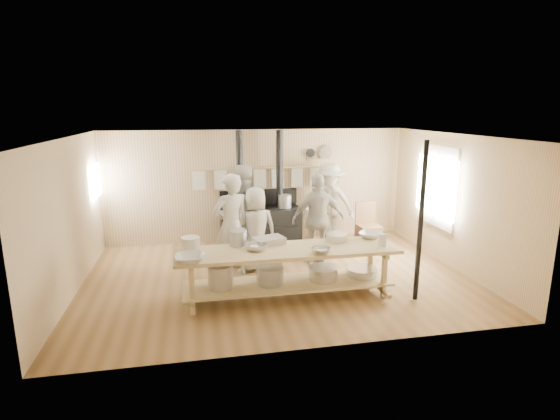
{
  "coord_description": "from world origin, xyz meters",
  "views": [
    {
      "loc": [
        -1.42,
        -7.48,
        3.06
      ],
      "look_at": [
        0.08,
        0.2,
        1.24
      ],
      "focal_mm": 28.0,
      "sensor_mm": 36.0,
      "label": 1
    }
  ],
  "objects_px": {
    "cook_center": "(256,229)",
    "prep_table": "(288,268)",
    "chair": "(368,234)",
    "stove": "(260,222)",
    "cook_far_left": "(231,226)",
    "cook_right": "(318,219)",
    "roasting_pan": "(269,241)",
    "cook_by_window": "(329,203)",
    "cook_left": "(241,216)"
  },
  "relations": [
    {
      "from": "stove",
      "to": "roasting_pan",
      "type": "height_order",
      "value": "stove"
    },
    {
      "from": "prep_table",
      "to": "cook_center",
      "type": "xyz_separation_m",
      "value": [
        -0.33,
        1.39,
        0.3
      ]
    },
    {
      "from": "stove",
      "to": "cook_left",
      "type": "height_order",
      "value": "stove"
    },
    {
      "from": "roasting_pan",
      "to": "stove",
      "type": "bearing_deg",
      "value": 84.61
    },
    {
      "from": "prep_table",
      "to": "roasting_pan",
      "type": "xyz_separation_m",
      "value": [
        -0.25,
        0.33,
        0.38
      ]
    },
    {
      "from": "cook_right",
      "to": "prep_table",
      "type": "bearing_deg",
      "value": 56.48
    },
    {
      "from": "cook_by_window",
      "to": "chair",
      "type": "xyz_separation_m",
      "value": [
        0.77,
        -0.51,
        -0.63
      ]
    },
    {
      "from": "cook_right",
      "to": "cook_center",
      "type": "bearing_deg",
      "value": 4.47
    },
    {
      "from": "chair",
      "to": "roasting_pan",
      "type": "distance_m",
      "value": 3.35
    },
    {
      "from": "cook_right",
      "to": "cook_by_window",
      "type": "bearing_deg",
      "value": -117.73
    },
    {
      "from": "prep_table",
      "to": "chair",
      "type": "relative_size",
      "value": 3.54
    },
    {
      "from": "roasting_pan",
      "to": "prep_table",
      "type": "bearing_deg",
      "value": -52.67
    },
    {
      "from": "cook_right",
      "to": "roasting_pan",
      "type": "xyz_separation_m",
      "value": [
        -1.2,
        -1.2,
        -0.01
      ]
    },
    {
      "from": "cook_far_left",
      "to": "cook_right",
      "type": "bearing_deg",
      "value": 170.15
    },
    {
      "from": "cook_center",
      "to": "prep_table",
      "type": "bearing_deg",
      "value": 97.83
    },
    {
      "from": "cook_left",
      "to": "cook_right",
      "type": "height_order",
      "value": "cook_left"
    },
    {
      "from": "prep_table",
      "to": "cook_left",
      "type": "height_order",
      "value": "cook_left"
    },
    {
      "from": "cook_right",
      "to": "cook_by_window",
      "type": "height_order",
      "value": "cook_by_window"
    },
    {
      "from": "prep_table",
      "to": "cook_far_left",
      "type": "xyz_separation_m",
      "value": [
        -0.81,
        1.17,
        0.45
      ]
    },
    {
      "from": "cook_by_window",
      "to": "cook_far_left",
      "type": "bearing_deg",
      "value": -112.78
    },
    {
      "from": "cook_right",
      "to": "chair",
      "type": "relative_size",
      "value": 1.8
    },
    {
      "from": "cook_far_left",
      "to": "cook_left",
      "type": "height_order",
      "value": "cook_left"
    },
    {
      "from": "chair",
      "to": "prep_table",
      "type": "bearing_deg",
      "value": -137.23
    },
    {
      "from": "stove",
      "to": "cook_by_window",
      "type": "height_order",
      "value": "stove"
    },
    {
      "from": "cook_far_left",
      "to": "cook_center",
      "type": "bearing_deg",
      "value": -176.99
    },
    {
      "from": "stove",
      "to": "cook_far_left",
      "type": "distance_m",
      "value": 2.07
    },
    {
      "from": "cook_left",
      "to": "chair",
      "type": "height_order",
      "value": "cook_left"
    },
    {
      "from": "cook_far_left",
      "to": "cook_right",
      "type": "distance_m",
      "value": 1.8
    },
    {
      "from": "stove",
      "to": "cook_left",
      "type": "xyz_separation_m",
      "value": [
        -0.57,
        -1.3,
        0.49
      ]
    },
    {
      "from": "prep_table",
      "to": "cook_by_window",
      "type": "distance_m",
      "value": 3.29
    },
    {
      "from": "prep_table",
      "to": "cook_left",
      "type": "relative_size",
      "value": 1.79
    },
    {
      "from": "chair",
      "to": "roasting_pan",
      "type": "bearing_deg",
      "value": -144.41
    },
    {
      "from": "cook_left",
      "to": "stove",
      "type": "bearing_deg",
      "value": -132.31
    },
    {
      "from": "prep_table",
      "to": "roasting_pan",
      "type": "height_order",
      "value": "roasting_pan"
    },
    {
      "from": "cook_far_left",
      "to": "cook_left",
      "type": "xyz_separation_m",
      "value": [
        0.24,
        0.55,
        0.04
      ]
    },
    {
      "from": "cook_far_left",
      "to": "roasting_pan",
      "type": "relative_size",
      "value": 3.89
    },
    {
      "from": "cook_center",
      "to": "roasting_pan",
      "type": "distance_m",
      "value": 1.07
    },
    {
      "from": "chair",
      "to": "cook_right",
      "type": "bearing_deg",
      "value": -152.3
    },
    {
      "from": "cook_far_left",
      "to": "cook_by_window",
      "type": "height_order",
      "value": "cook_far_left"
    },
    {
      "from": "cook_center",
      "to": "cook_left",
      "type": "bearing_deg",
      "value": -58.96
    },
    {
      "from": "cook_far_left",
      "to": "cook_center",
      "type": "xyz_separation_m",
      "value": [
        0.49,
        0.22,
        -0.15
      ]
    },
    {
      "from": "cook_center",
      "to": "stove",
      "type": "bearing_deg",
      "value": -106.77
    },
    {
      "from": "stove",
      "to": "cook_center",
      "type": "xyz_separation_m",
      "value": [
        -0.33,
        -1.63,
        0.29
      ]
    },
    {
      "from": "cook_right",
      "to": "chair",
      "type": "bearing_deg",
      "value": -152.16
    },
    {
      "from": "prep_table",
      "to": "cook_far_left",
      "type": "height_order",
      "value": "cook_far_left"
    },
    {
      "from": "cook_center",
      "to": "roasting_pan",
      "type": "xyz_separation_m",
      "value": [
        0.07,
        -1.06,
        0.09
      ]
    },
    {
      "from": "cook_by_window",
      "to": "cook_right",
      "type": "bearing_deg",
      "value": -83.68
    },
    {
      "from": "prep_table",
      "to": "chair",
      "type": "bearing_deg",
      "value": 44.79
    },
    {
      "from": "roasting_pan",
      "to": "chair",
      "type": "bearing_deg",
      "value": 37.61
    },
    {
      "from": "stove",
      "to": "cook_by_window",
      "type": "xyz_separation_m",
      "value": [
        1.58,
        -0.17,
        0.41
      ]
    }
  ]
}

